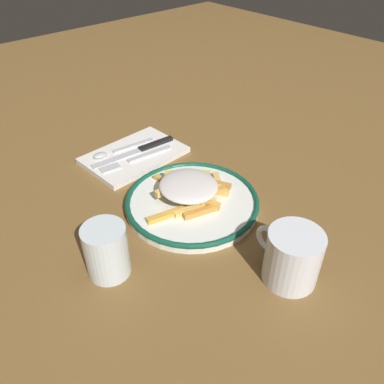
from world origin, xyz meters
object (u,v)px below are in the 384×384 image
Objects in this scene: coffee_mug at (292,257)px; water_glass at (107,251)px; spoon at (113,151)px; fork at (136,159)px; knife at (141,149)px; fries_heap at (191,188)px; napkin at (134,155)px; plate at (192,202)px.

water_glass is at bearing 45.39° from coffee_mug.
spoon is 1.33× the size of coffee_mug.
knife is (0.02, -0.03, 0.00)m from fork.
coffee_mug is (-0.45, 0.04, 0.03)m from knife.
fries_heap reaches higher than spoon.
water_glass is (-0.25, 0.25, 0.03)m from knife.
fries_heap is at bearing 176.30° from napkin.
coffee_mug is at bearing 176.79° from napkin.
napkin is at bearing 84.54° from knife.
plate is at bearing -1.25° from coffee_mug.
fork is at bearing -1.80° from coffee_mug.
fork is (-0.03, 0.01, 0.01)m from napkin.
knife is 0.46m from coffee_mug.
plate is 1.18× the size of napkin.
fries_heap reaches higher than knife.
spoon is at bearing 57.41° from knife.
spoon is at bearing 1.06° from coffee_mug.
napkin is 0.05m from spoon.
spoon is (0.03, 0.05, 0.00)m from knife.
fork is 1.16× the size of spoon.
fork is at bearing -0.51° from fries_heap.
water_glass is at bearing 136.41° from fork.
fork is 1.54× the size of coffee_mug.
coffee_mug reaches higher than spoon.
fries_heap is at bearing -79.05° from water_glass.
napkin is (0.22, -0.02, -0.00)m from plate.
fries_heap is at bearing -36.45° from plate.
knife reaches higher than napkin.
coffee_mug is (-0.23, 0.01, 0.03)m from plate.
spoon is at bearing 3.18° from plate.
fries_heap is 0.22m from napkin.
spoon reaches higher than knife.
plate is 0.21m from water_glass.
spoon is (0.06, 0.02, 0.00)m from fork.
plate and knife have the same top height.
napkin is 1.44× the size of spoon.
coffee_mug is (-0.24, 0.01, 0.01)m from fries_heap.
napkin is 0.46m from coffee_mug.
coffee_mug reaches higher than plate.
plate is at bearing 143.55° from fries_heap.
coffee_mug is at bearing -134.61° from water_glass.
knife is at bearing -95.46° from napkin.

